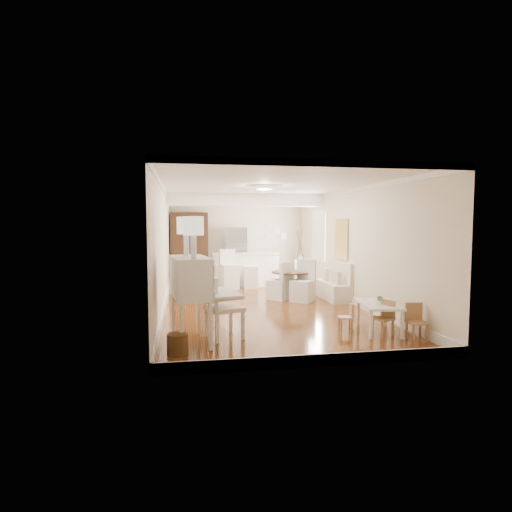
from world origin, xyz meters
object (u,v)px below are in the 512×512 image
object	(u,v)px
gustavian_armchair	(224,307)
wicker_basket	(177,344)
pantry_cabinet	(189,248)
slip_chair_far	(279,280)
kids_chair_c	(417,322)
slip_chair_near	(303,281)
kids_chair_a	(383,318)
bar_stool_left	(229,270)
fridge	(247,255)
bar_stool_right	(251,271)
kids_chair_b	(345,317)
secretary_bureau	(190,300)
sideboard	(300,271)
breakfast_counter	(245,270)
kids_table	(379,318)
dining_table	(291,285)

from	to	relation	value
gustavian_armchair	wicker_basket	xyz separation A→B (m)	(-0.78, -0.80, -0.38)
gustavian_armchair	pantry_cabinet	bearing A→B (deg)	-15.50
slip_chair_far	kids_chair_c	bearing A→B (deg)	64.88
kids_chair_c	slip_chair_near	size ratio (longest dim) A/B	0.59
kids_chair_a	bar_stool_left	world-z (taller)	bar_stool_left
slip_chair_near	fridge	distance (m)	3.99
slip_chair_near	pantry_cabinet	world-z (taller)	pantry_cabinet
wicker_basket	bar_stool_right	world-z (taller)	bar_stool_right
wicker_basket	slip_chair_near	distance (m)	4.94
kids_chair_c	slip_chair_far	size ratio (longest dim) A/B	0.63
kids_chair_b	secretary_bureau	bearing A→B (deg)	-74.17
wicker_basket	kids_chair_a	bearing A→B (deg)	7.43
wicker_basket	slip_chair_near	bearing A→B (deg)	51.83
wicker_basket	sideboard	size ratio (longest dim) A/B	0.40
kids_chair_b	pantry_cabinet	bearing A→B (deg)	-149.57
bar_stool_left	breakfast_counter	bearing A→B (deg)	34.22
pantry_cabinet	fridge	bearing A→B (deg)	-0.90
wicker_basket	pantry_cabinet	world-z (taller)	pantry_cabinet
wicker_basket	breakfast_counter	xyz separation A→B (m)	(2.01, 6.71, 0.36)
wicker_basket	gustavian_armchair	bearing A→B (deg)	46.06
slip_chair_far	secretary_bureau	bearing A→B (deg)	13.33
kids_table	breakfast_counter	distance (m)	6.18
bar_stool_left	fridge	distance (m)	1.81
kids_chair_b	kids_chair_c	xyz separation A→B (m)	(0.93, -0.83, 0.06)
secretary_bureau	breakfast_counter	xyz separation A→B (m)	(1.80, 6.10, -0.20)
fridge	bar_stool_right	bearing A→B (deg)	-94.19
secretary_bureau	kids_chair_c	bearing A→B (deg)	-15.79
bar_stool_left	bar_stool_right	xyz separation A→B (m)	(0.65, 0.11, -0.06)
wicker_basket	bar_stool_left	world-z (taller)	bar_stool_left
bar_stool_left	kids_chair_c	bearing A→B (deg)	-78.64
bar_stool_left	kids_chair_b	bearing A→B (deg)	-84.38
pantry_cabinet	sideboard	distance (m)	3.72
kids_chair_b	breakfast_counter	world-z (taller)	breakfast_counter
wicker_basket	fridge	world-z (taller)	fridge
kids_table	kids_chair_a	bearing A→B (deg)	-103.29
sideboard	kids_chair_b	bearing A→B (deg)	-84.30
slip_chair_far	breakfast_counter	distance (m)	2.51
slip_chair_far	sideboard	xyz separation A→B (m)	(1.40, 3.02, -0.12)
kids_chair_c	secretary_bureau	bearing A→B (deg)	176.83
wicker_basket	kids_chair_c	size ratio (longest dim) A/B	0.51
secretary_bureau	slip_chair_near	size ratio (longest dim) A/B	1.35
fridge	bar_stool_left	bearing A→B (deg)	-115.16
kids_chair_a	slip_chair_far	bearing A→B (deg)	173.73
secretary_bureau	bar_stool_right	world-z (taller)	secretary_bureau
kids_chair_b	kids_chair_c	world-z (taller)	kids_chair_c
slip_chair_far	dining_table	bearing A→B (deg)	154.01
kids_chair_b	gustavian_armchair	bearing A→B (deg)	-77.39
bar_stool_right	fridge	size ratio (longest dim) A/B	0.59
breakfast_counter	slip_chair_far	bearing A→B (deg)	-78.47
dining_table	bar_stool_left	xyz separation A→B (m)	(-1.43, 1.77, 0.24)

